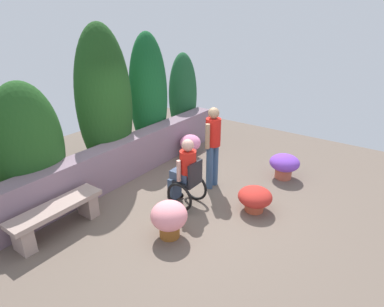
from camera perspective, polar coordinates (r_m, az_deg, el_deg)
ground_plane at (r=6.20m, az=-1.52°, el=-8.86°), size 10.17×10.17×0.00m
stone_retaining_wall at (r=7.02m, az=-12.56°, el=-1.30°), size 6.38×0.42×0.88m
hedge_backdrop at (r=7.00m, az=-17.01°, el=6.47°), size 7.14×0.95×3.20m
stone_bench at (r=5.75m, az=-22.84°, el=-9.94°), size 1.54×0.42×0.50m
person_in_wheelchair at (r=5.88m, az=-1.15°, el=-3.82°), size 0.53×0.66×1.33m
person_standing_companion at (r=6.38m, az=3.73°, el=1.96°), size 0.49×0.30×1.70m
flower_pot_purple_near at (r=8.01m, az=-0.29°, el=1.62°), size 0.52×0.52×0.58m
flower_pot_terracotta_by_wall at (r=7.26m, az=16.07°, el=-1.89°), size 0.64×0.64×0.54m
flower_pot_red_accent at (r=5.99m, az=11.10°, el=-7.77°), size 0.62×0.62×0.45m
flower_pot_small_foreground at (r=5.21m, az=-4.08°, el=-11.30°), size 0.59×0.59×0.62m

